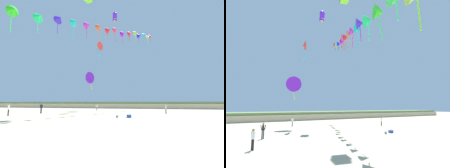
{
  "view_description": "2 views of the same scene",
  "coord_description": "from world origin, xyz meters",
  "views": [
    {
      "loc": [
        7.27,
        -12.39,
        1.92
      ],
      "look_at": [
        2.35,
        8.46,
        4.55
      ],
      "focal_mm": 24.0,
      "sensor_mm": 36.0,
      "label": 1
    },
    {
      "loc": [
        -13.44,
        -10.9,
        3.48
      ],
      "look_at": [
        -1.66,
        9.76,
        6.64
      ],
      "focal_mm": 28.0,
      "sensor_mm": 36.0,
      "label": 2
    }
  ],
  "objects": [
    {
      "name": "ground_plane",
      "position": [
        0.0,
        0.0,
        0.0
      ],
      "size": [
        240.0,
        240.0,
        0.0
      ],
      "primitive_type": "plane",
      "color": "#C1B28E"
    },
    {
      "name": "dune_ridge",
      "position": [
        0.0,
        39.51,
        1.07
      ],
      "size": [
        120.0,
        12.07,
        2.14
      ],
      "color": "tan",
      "rests_on": "ground"
    },
    {
      "name": "person_near_left",
      "position": [
        -12.19,
        5.35,
        1.0
      ],
      "size": [
        0.41,
        0.55,
        1.74
      ],
      "color": "black",
      "rests_on": "ground"
    },
    {
      "name": "person_near_right",
      "position": [
        -4.5,
        21.78,
        0.95
      ],
      "size": [
        0.57,
        0.22,
        1.63
      ],
      "color": "gray",
      "rests_on": "ground"
    },
    {
      "name": "person_mid_center",
      "position": [
        10.2,
        14.13,
        0.93
      ],
      "size": [
        0.26,
        0.56,
        1.61
      ],
      "color": "black",
      "rests_on": "ground"
    },
    {
      "name": "person_far_left",
      "position": [
        -10.83,
        10.47,
        1.0
      ],
      "size": [
        0.61,
        0.24,
        1.73
      ],
      "color": "#282D4C",
      "rests_on": "ground"
    },
    {
      "name": "kite_banner_string",
      "position": [
        0.53,
        10.42,
        14.29
      ],
      "size": [
        17.12,
        40.11,
        21.02
      ],
      "color": "#C9C910"
    },
    {
      "name": "large_kite_low_lead",
      "position": [
        -5.13,
        19.27,
        7.53
      ],
      "size": [
        2.99,
        2.3,
        4.16
      ],
      "color": "#6616D0"
    },
    {
      "name": "large_kite_mid_trail",
      "position": [
        0.34,
        19.86,
        21.87
      ],
      "size": [
        1.33,
        1.5,
        2.56
      ],
      "color": "#6122EE"
    },
    {
      "name": "large_kite_outer_drift",
      "position": [
        -3.35,
        19.47,
        14.86
      ],
      "size": [
        1.42,
        2.13,
        4.0
      ],
      "color": "red"
    },
    {
      "name": "beach_cooler",
      "position": [
        4.96,
        6.77,
        0.21
      ],
      "size": [
        0.58,
        0.41,
        0.46
      ],
      "color": "blue",
      "rests_on": "ground"
    },
    {
      "name": "beach_ball",
      "position": [
        3.52,
        6.31,
        0.18
      ],
      "size": [
        0.36,
        0.36,
        0.36
      ],
      "color": "blue",
      "rests_on": "ground"
    }
  ]
}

